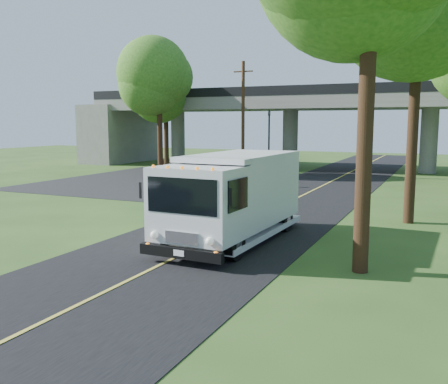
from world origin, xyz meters
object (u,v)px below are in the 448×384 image
Objects in this scene: step_van at (233,195)px; pedestrian at (259,172)px; utility_pole at (243,118)px; tree_left_lot at (160,76)px; tree_left_far at (167,88)px; traffic_signal at (269,135)px; red_sedan at (195,169)px.

step_van is 15.57m from pedestrian.
utility_pole is 7.43m from tree_left_lot.
tree_left_lot is 5.55× the size of pedestrian.
tree_left_far is 5.23× the size of pedestrian.
utility_pole is (-1.50, -2.00, 1.40)m from traffic_signal.
step_van is at bearing -54.89° from tree_left_far.
red_sedan is (3.15, -0.06, -7.29)m from tree_left_lot.
red_sedan is (6.15, -6.06, -6.84)m from tree_left_far.
tree_left_far is (-10.79, 1.84, 4.25)m from traffic_signal.
utility_pole is 0.91× the size of tree_left_far.
step_van is at bearing -136.55° from red_sedan.
step_van is at bearing -52.50° from tree_left_lot.
utility_pole is at bearing -22.43° from tree_left_far.
tree_left_lot reaches higher than utility_pole.
tree_left_lot is 6.72m from tree_left_far.
tree_left_lot is 12.84m from pedestrian.
tree_left_far is at bearing 157.57° from utility_pole.
traffic_signal is 6.79m from red_sedan.
traffic_signal reaches higher than red_sedan.
tree_left_far reaches higher than red_sedan.
step_van is 3.95× the size of pedestrian.
tree_left_lot is at bearing -63.43° from tree_left_far.
red_sedan is at bearing -0.32° from pedestrian.
red_sedan is at bearing -1.09° from tree_left_lot.
utility_pole is at bearing 18.97° from tree_left_lot.
tree_left_far is 2.35× the size of red_sedan.
traffic_signal is 0.58× the size of utility_pole.
tree_left_lot is 24.68m from step_van.
step_van is (6.74, -23.11, -1.52)m from traffic_signal.
traffic_signal is at bearing 108.19° from step_van.
tree_left_lot reaches higher than step_van.
traffic_signal reaches higher than pedestrian.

